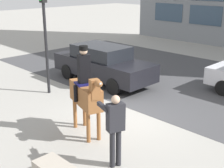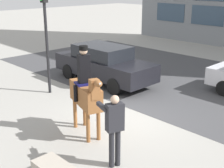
{
  "view_description": "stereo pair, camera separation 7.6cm",
  "coord_description": "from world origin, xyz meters",
  "px_view_note": "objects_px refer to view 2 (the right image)",
  "views": [
    {
      "loc": [
        6.35,
        -6.95,
        4.19
      ],
      "look_at": [
        0.37,
        -1.04,
        1.42
      ],
      "focal_mm": 50.0,
      "sensor_mm": 36.0,
      "label": 1
    },
    {
      "loc": [
        6.4,
        -6.89,
        4.19
      ],
      "look_at": [
        0.37,
        -1.04,
        1.42
      ],
      "focal_mm": 50.0,
      "sensor_mm": 36.0,
      "label": 2
    }
  ],
  "objects_px": {
    "street_car_near_lane": "(104,63)",
    "traffic_light": "(45,21)",
    "pedestrian_bystander": "(114,125)",
    "mounted_horse_lead": "(86,92)"
  },
  "relations": [
    {
      "from": "pedestrian_bystander",
      "to": "street_car_near_lane",
      "type": "height_order",
      "value": "pedestrian_bystander"
    },
    {
      "from": "street_car_near_lane",
      "to": "traffic_light",
      "type": "relative_size",
      "value": 1.14
    },
    {
      "from": "mounted_horse_lead",
      "to": "traffic_light",
      "type": "height_order",
      "value": "traffic_light"
    },
    {
      "from": "mounted_horse_lead",
      "to": "traffic_light",
      "type": "xyz_separation_m",
      "value": [
        -3.74,
        1.18,
        1.52
      ]
    },
    {
      "from": "mounted_horse_lead",
      "to": "traffic_light",
      "type": "bearing_deg",
      "value": -179.76
    },
    {
      "from": "street_car_near_lane",
      "to": "traffic_light",
      "type": "height_order",
      "value": "traffic_light"
    },
    {
      "from": "mounted_horse_lead",
      "to": "street_car_near_lane",
      "type": "distance_m",
      "value": 4.95
    },
    {
      "from": "pedestrian_bystander",
      "to": "traffic_light",
      "type": "relative_size",
      "value": 0.43
    },
    {
      "from": "pedestrian_bystander",
      "to": "traffic_light",
      "type": "xyz_separation_m",
      "value": [
        -5.47,
        1.79,
        1.73
      ]
    },
    {
      "from": "street_car_near_lane",
      "to": "traffic_light",
      "type": "xyz_separation_m",
      "value": [
        -0.46,
        -2.5,
        1.96
      ]
    }
  ]
}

